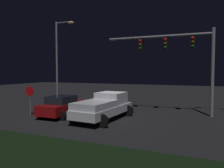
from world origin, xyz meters
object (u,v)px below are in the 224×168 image
object	(u,v)px
car_sedan	(63,106)
street_lamp_left	(60,52)
traffic_signal_gantry	(178,51)
stop_sign	(30,95)
pickup_truck	(104,105)

from	to	relation	value
car_sedan	street_lamp_left	size ratio (longest dim) A/B	0.51
traffic_signal_gantry	stop_sign	distance (m)	11.76
street_lamp_left	stop_sign	size ratio (longest dim) A/B	3.91
pickup_truck	car_sedan	xyz separation A→B (m)	(-3.45, -0.05, -0.26)
traffic_signal_gantry	street_lamp_left	world-z (taller)	street_lamp_left
pickup_truck	stop_sign	world-z (taller)	stop_sign
traffic_signal_gantry	stop_sign	xyz separation A→B (m)	(-10.13, -4.97, -3.34)
car_sedan	traffic_signal_gantry	bearing A→B (deg)	-64.76
traffic_signal_gantry	stop_sign	bearing A→B (deg)	-153.88
street_lamp_left	stop_sign	xyz separation A→B (m)	(2.61, -7.33, -3.86)
car_sedan	street_lamp_left	xyz separation A→B (m)	(-4.86, 6.31, 4.68)
pickup_truck	street_lamp_left	bearing A→B (deg)	56.94
car_sedan	traffic_signal_gantry	world-z (taller)	traffic_signal_gantry
pickup_truck	stop_sign	xyz separation A→B (m)	(-5.70, -1.07, 0.56)
car_sedan	pickup_truck	bearing A→B (deg)	-90.48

